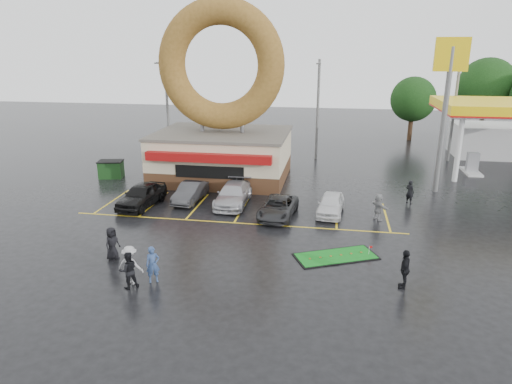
% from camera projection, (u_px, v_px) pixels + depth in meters
% --- Properties ---
extents(ground, '(120.00, 120.00, 0.00)m').
position_uv_depth(ground, '(220.00, 246.00, 23.80)').
color(ground, black).
rests_on(ground, ground).
extents(donut_shop, '(10.20, 8.70, 13.50)m').
position_uv_depth(donut_shop, '(222.00, 122.00, 35.15)').
color(donut_shop, '#472B19').
rests_on(donut_shop, ground).
extents(gas_station, '(12.30, 13.65, 5.90)m').
position_uv_depth(gas_station, '(505.00, 124.00, 39.14)').
color(gas_station, silver).
rests_on(gas_station, ground).
extents(shell_sign, '(2.20, 0.36, 10.60)m').
position_uv_depth(shell_sign, '(448.00, 87.00, 30.76)').
color(shell_sign, slate).
rests_on(shell_sign, ground).
extents(streetlight_left, '(0.40, 2.21, 9.00)m').
position_uv_depth(streetlight_left, '(167.00, 105.00, 42.71)').
color(streetlight_left, slate).
rests_on(streetlight_left, ground).
extents(streetlight_mid, '(0.40, 2.21, 9.00)m').
position_uv_depth(streetlight_mid, '(318.00, 107.00, 41.38)').
color(streetlight_mid, slate).
rests_on(streetlight_mid, ground).
extents(streetlight_right, '(0.40, 2.21, 9.00)m').
position_uv_depth(streetlight_right, '(454.00, 109.00, 40.38)').
color(streetlight_right, slate).
rests_on(streetlight_right, ground).
extents(tree_far_c, '(6.30, 6.30, 9.00)m').
position_uv_depth(tree_far_c, '(487.00, 87.00, 50.45)').
color(tree_far_c, '#332114').
rests_on(tree_far_c, ground).
extents(tree_far_d, '(4.90, 4.90, 7.00)m').
position_uv_depth(tree_far_d, '(413.00, 99.00, 50.26)').
color(tree_far_d, '#332114').
rests_on(tree_far_d, ground).
extents(car_black, '(2.29, 4.62, 1.51)m').
position_uv_depth(car_black, '(142.00, 195.00, 29.66)').
color(car_black, black).
rests_on(car_black, ground).
extents(car_dgrey, '(1.62, 3.93, 1.27)m').
position_uv_depth(car_dgrey, '(190.00, 192.00, 30.67)').
color(car_dgrey, '#313133').
rests_on(car_dgrey, ground).
extents(car_silver, '(1.95, 4.77, 1.38)m').
position_uv_depth(car_silver, '(233.00, 194.00, 30.03)').
color(car_silver, '#AEAEB3').
rests_on(car_silver, ground).
extents(car_grey, '(2.33, 4.40, 1.18)m').
position_uv_depth(car_grey, '(278.00, 207.00, 27.86)').
color(car_grey, '#29292B').
rests_on(car_grey, ground).
extents(car_white, '(1.87, 3.88, 1.28)m').
position_uv_depth(car_white, '(331.00, 204.00, 28.26)').
color(car_white, silver).
rests_on(car_white, ground).
extents(person_blue, '(0.72, 0.63, 1.65)m').
position_uv_depth(person_blue, '(153.00, 265.00, 19.95)').
color(person_blue, navy).
rests_on(person_blue, ground).
extents(person_blackjkt, '(1.02, 0.98, 1.66)m').
position_uv_depth(person_blackjkt, '(128.00, 270.00, 19.44)').
color(person_blackjkt, black).
rests_on(person_blackjkt, ground).
extents(person_hoodie, '(1.17, 0.70, 1.77)m').
position_uv_depth(person_hoodie, '(130.00, 265.00, 19.75)').
color(person_hoodie, '#959598').
rests_on(person_hoodie, ground).
extents(person_bystander, '(0.77, 0.94, 1.66)m').
position_uv_depth(person_bystander, '(112.00, 244.00, 22.09)').
color(person_bystander, black).
rests_on(person_bystander, ground).
extents(person_cameraman, '(0.60, 1.09, 1.76)m').
position_uv_depth(person_cameraman, '(405.00, 269.00, 19.43)').
color(person_cameraman, black).
rests_on(person_cameraman, ground).
extents(person_walker_near, '(1.21, 1.53, 1.63)m').
position_uv_depth(person_walker_near, '(378.00, 207.00, 27.28)').
color(person_walker_near, gray).
rests_on(person_walker_near, ground).
extents(person_walker_far, '(0.69, 0.66, 1.59)m').
position_uv_depth(person_walker_far, '(410.00, 192.00, 30.16)').
color(person_walker_far, black).
rests_on(person_walker_far, ground).
extents(dumpster, '(2.00, 1.53, 1.30)m').
position_uv_depth(dumpster, '(111.00, 170.00, 36.32)').
color(dumpster, '#1A4119').
rests_on(dumpster, ground).
extents(putting_green, '(4.40, 3.30, 0.51)m').
position_uv_depth(putting_green, '(336.00, 256.00, 22.57)').
color(putting_green, black).
rests_on(putting_green, ground).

